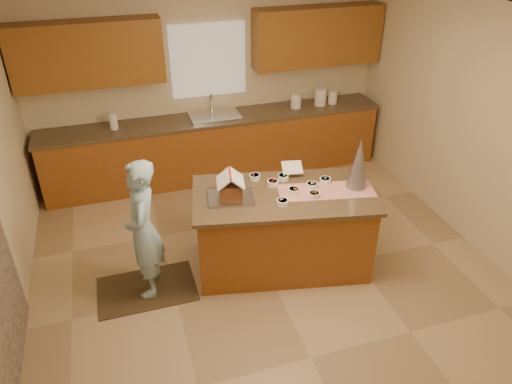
# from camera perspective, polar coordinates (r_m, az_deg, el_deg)

# --- Properties ---
(floor) EXTENTS (5.50, 5.50, 0.00)m
(floor) POSITION_cam_1_polar(r_m,az_deg,el_deg) (5.42, 1.67, -9.99)
(floor) COLOR tan
(floor) RESTS_ON ground
(ceiling) EXTENTS (5.50, 5.50, 0.00)m
(ceiling) POSITION_cam_1_polar(r_m,az_deg,el_deg) (4.18, 2.26, 19.20)
(ceiling) COLOR silver
(ceiling) RESTS_ON floor
(wall_back) EXTENTS (5.50, 5.50, 0.00)m
(wall_back) POSITION_cam_1_polar(r_m,az_deg,el_deg) (7.09, -5.54, 12.78)
(wall_back) COLOR beige
(wall_back) RESTS_ON floor
(wall_right) EXTENTS (5.50, 5.50, 0.00)m
(wall_right) POSITION_cam_1_polar(r_m,az_deg,el_deg) (5.89, 25.70, 5.87)
(wall_right) COLOR beige
(wall_right) RESTS_ON floor
(window_curtain) EXTENTS (1.05, 0.03, 1.00)m
(window_curtain) POSITION_cam_1_polar(r_m,az_deg,el_deg) (6.98, -5.61, 15.05)
(window_curtain) COLOR white
(window_curtain) RESTS_ON wall_back
(back_counter_base) EXTENTS (4.80, 0.60, 0.88)m
(back_counter_base) POSITION_cam_1_polar(r_m,az_deg,el_deg) (7.16, -4.65, 5.14)
(back_counter_base) COLOR brown
(back_counter_base) RESTS_ON floor
(back_counter_top) EXTENTS (4.85, 0.63, 0.04)m
(back_counter_top) POSITION_cam_1_polar(r_m,az_deg,el_deg) (6.97, -4.81, 8.55)
(back_counter_top) COLOR brown
(back_counter_top) RESTS_ON back_counter_base
(upper_cabinet_left) EXTENTS (1.85, 0.35, 0.80)m
(upper_cabinet_left) POSITION_cam_1_polar(r_m,az_deg,el_deg) (6.63, -19.06, 14.97)
(upper_cabinet_left) COLOR #9F6122
(upper_cabinet_left) RESTS_ON wall_back
(upper_cabinet_right) EXTENTS (1.85, 0.35, 0.80)m
(upper_cabinet_right) POSITION_cam_1_polar(r_m,az_deg,el_deg) (7.25, 7.19, 17.60)
(upper_cabinet_right) COLOR #9F6122
(upper_cabinet_right) RESTS_ON wall_back
(sink) EXTENTS (0.70, 0.45, 0.12)m
(sink) POSITION_cam_1_polar(r_m,az_deg,el_deg) (6.98, -4.81, 8.47)
(sink) COLOR silver
(sink) RESTS_ON back_counter_top
(faucet) EXTENTS (0.03, 0.03, 0.28)m
(faucet) POSITION_cam_1_polar(r_m,az_deg,el_deg) (7.08, -5.21, 10.27)
(faucet) COLOR silver
(faucet) RESTS_ON back_counter_top
(island_base) EXTENTS (1.95, 1.24, 0.88)m
(island_base) POSITION_cam_1_polar(r_m,az_deg,el_deg) (5.35, 3.10, -4.57)
(island_base) COLOR brown
(island_base) RESTS_ON floor
(island_top) EXTENTS (2.05, 1.34, 0.04)m
(island_top) POSITION_cam_1_polar(r_m,az_deg,el_deg) (5.10, 3.24, -0.35)
(island_top) COLOR brown
(island_top) RESTS_ON island_base
(table_runner) EXTENTS (1.06, 0.55, 0.01)m
(table_runner) POSITION_cam_1_polar(r_m,az_deg,el_deg) (5.17, 8.20, 0.15)
(table_runner) COLOR red
(table_runner) RESTS_ON island_top
(baking_tray) EXTENTS (0.52, 0.43, 0.03)m
(baking_tray) POSITION_cam_1_polar(r_m,az_deg,el_deg) (4.99, -2.94, -0.68)
(baking_tray) COLOR silver
(baking_tray) RESTS_ON island_top
(cookbook) EXTENTS (0.25, 0.21, 0.09)m
(cookbook) POSITION_cam_1_polar(r_m,az_deg,el_deg) (5.39, 4.23, 2.85)
(cookbook) COLOR white
(cookbook) RESTS_ON island_top
(tinsel_tree) EXTENTS (0.26, 0.26, 0.55)m
(tinsel_tree) POSITION_cam_1_polar(r_m,az_deg,el_deg) (5.17, 11.88, 3.23)
(tinsel_tree) COLOR #B8BAC5
(tinsel_tree) RESTS_ON island_top
(rug) EXTENTS (1.02, 0.66, 0.01)m
(rug) POSITION_cam_1_polar(r_m,az_deg,el_deg) (5.40, -12.61, -10.97)
(rug) COLOR black
(rug) RESTS_ON floor
(boy) EXTENTS (0.42, 0.59, 1.50)m
(boy) POSITION_cam_1_polar(r_m,az_deg,el_deg) (4.94, -13.02, -4.34)
(boy) COLOR #9CC6DE
(boy) RESTS_ON rug
(canister_a) EXTENTS (0.15, 0.15, 0.21)m
(canister_a) POSITION_cam_1_polar(r_m,az_deg,el_deg) (7.27, 4.69, 10.56)
(canister_a) COLOR white
(canister_a) RESTS_ON back_counter_top
(canister_b) EXTENTS (0.17, 0.17, 0.25)m
(canister_b) POSITION_cam_1_polar(r_m,az_deg,el_deg) (7.41, 7.54, 10.96)
(canister_b) COLOR white
(canister_b) RESTS_ON back_counter_top
(canister_c) EXTENTS (0.13, 0.13, 0.19)m
(canister_c) POSITION_cam_1_polar(r_m,az_deg,el_deg) (7.50, 8.93, 10.87)
(canister_c) COLOR white
(canister_c) RESTS_ON back_counter_top
(paper_towel) EXTENTS (0.11, 0.11, 0.23)m
(paper_towel) POSITION_cam_1_polar(r_m,az_deg,el_deg) (6.79, -16.31, 7.96)
(paper_towel) COLOR white
(paper_towel) RESTS_ON back_counter_top
(gingerbread_house) EXTENTS (0.32, 0.33, 0.28)m
(gingerbread_house) POSITION_cam_1_polar(r_m,az_deg,el_deg) (4.93, -2.98, 0.49)
(gingerbread_house) COLOR brown
(gingerbread_house) RESTS_ON baking_tray
(candy_bowls) EXTENTS (0.82, 0.70, 0.06)m
(candy_bowls) POSITION_cam_1_polar(r_m,az_deg,el_deg) (5.17, 4.23, 0.68)
(candy_bowls) COLOR orange
(candy_bowls) RESTS_ON island_top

